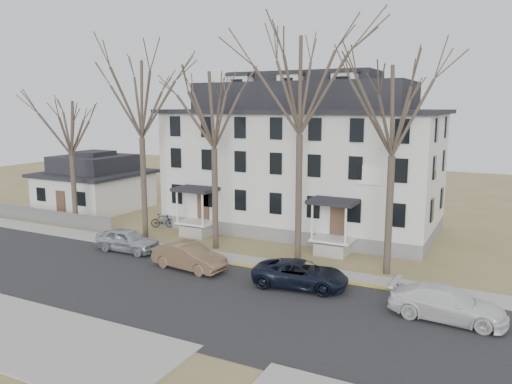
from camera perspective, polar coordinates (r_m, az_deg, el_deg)
The scene contains 18 objects.
ground at distance 23.82m, azimuth -6.80°, elevation -13.76°, with size 120.00×120.00×0.00m, color olive.
main_road at distance 25.37m, azimuth -4.23°, elevation -12.21°, with size 120.00×10.00×0.04m, color #27272A.
far_sidewalk at distance 30.34m, azimuth 1.72°, elevation -8.45°, with size 120.00×2.00×0.08m, color #A09F97.
yellow_curb at distance 27.86m, azimuth 10.39°, elevation -10.30°, with size 14.00×0.25×0.06m, color gold.
boarding_house at distance 38.97m, azimuth 5.38°, elevation 3.68°, with size 20.80×12.36×12.05m.
small_house at distance 48.88m, azimuth -17.94°, elevation 0.78°, with size 8.70×8.70×5.00m.
fence at distance 44.26m, azimuth -22.80°, elevation -3.38°, with size 14.00×0.06×1.20m, color gray.
tree_far_left at distance 36.33m, azimuth -13.09°, elevation 10.88°, with size 8.40×8.40×13.72m.
tree_mid_left at distance 32.79m, azimuth -4.86°, elevation 9.95°, with size 7.80×7.80×12.74m.
tree_center at distance 30.11m, azimuth 5.10°, elevation 12.78°, with size 9.00×9.00×14.70m.
tree_mid_right at distance 28.46m, azimuth 15.52°, elevation 9.66°, with size 7.80×7.80×12.74m.
tree_bungalow at distance 41.18m, azimuth -20.51°, elevation 7.26°, with size 6.60×6.60×10.78m.
car_silver at distance 34.04m, azimuth -14.46°, elevation -5.40°, with size 1.79×4.44×1.51m, color #ADB2B8.
car_tan at distance 29.71m, azimuth -7.64°, elevation -7.38°, with size 1.62×4.65×1.53m, color brown.
car_navy at distance 26.80m, azimuth 5.11°, elevation -9.41°, with size 2.32×5.03×1.40m, color black.
car_white at distance 24.43m, azimuth 20.99°, elevation -11.89°, with size 2.06×5.08×1.47m, color white.
bicycle_left at distance 36.82m, azimuth -7.05°, elevation -4.56°, with size 0.55×1.58×0.83m, color black.
bicycle_right at distance 39.98m, azimuth -10.64°, elevation -3.30°, with size 0.52×1.84×1.11m, color black.
Camera 1 is at (12.30, -18.06, 9.49)m, focal length 35.00 mm.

